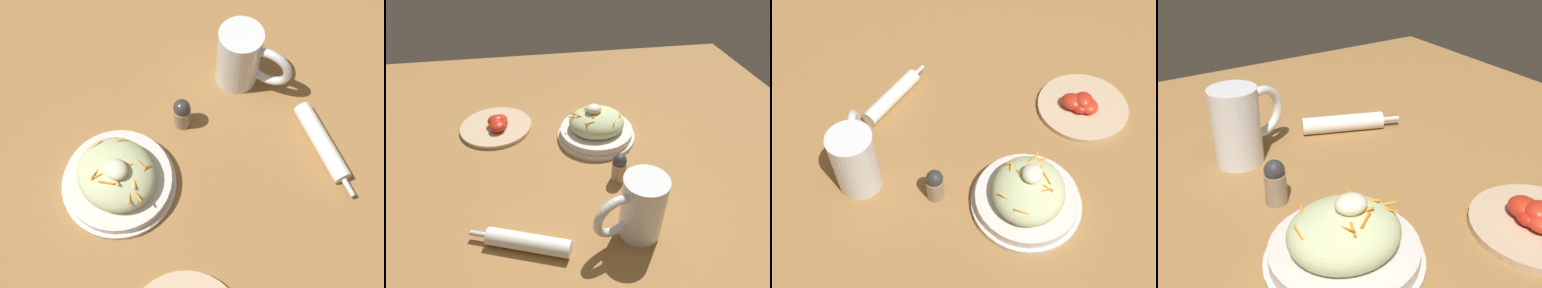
# 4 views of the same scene
# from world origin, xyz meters

# --- Properties ---
(ground_plane) EXTENTS (1.43, 1.43, 0.00)m
(ground_plane) POSITION_xyz_m (0.00, 0.00, 0.00)
(ground_plane) COLOR #9E703D
(salad_plate) EXTENTS (0.21, 0.21, 0.10)m
(salad_plate) POSITION_xyz_m (0.06, 0.11, 0.03)
(salad_plate) COLOR silver
(salad_plate) RESTS_ON ground_plane
(beer_mug) EXTENTS (0.15, 0.09, 0.14)m
(beer_mug) POSITION_xyz_m (0.08, -0.22, 0.06)
(beer_mug) COLOR white
(beer_mug) RESTS_ON ground_plane
(napkin_roll) EXTENTS (0.19, 0.09, 0.03)m
(napkin_roll) POSITION_xyz_m (-0.14, -0.22, 0.02)
(napkin_roll) COLOR white
(napkin_roll) RESTS_ON ground_plane
(tomato_plate) EXTENTS (0.20, 0.20, 0.04)m
(tomato_plate) POSITION_xyz_m (-0.21, 0.20, 0.01)
(tomato_plate) COLOR #D1B28E
(tomato_plate) RESTS_ON ground_plane
(salt_shaker) EXTENTS (0.03, 0.03, 0.07)m
(salt_shaker) POSITION_xyz_m (0.08, -0.06, 0.04)
(salt_shaker) COLOR gray
(salt_shaker) RESTS_ON ground_plane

